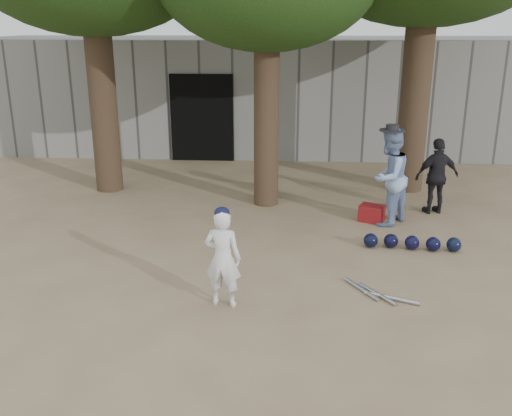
# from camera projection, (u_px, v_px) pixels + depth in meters

# --- Properties ---
(ground) EXTENTS (70.00, 70.00, 0.00)m
(ground) POSITION_uv_depth(u_px,v_px,m) (205.00, 301.00, 7.39)
(ground) COLOR #937C5E
(ground) RESTS_ON ground
(boy_player) EXTENTS (0.50, 0.37, 1.27)m
(boy_player) POSITION_uv_depth(u_px,v_px,m) (223.00, 258.00, 7.10)
(boy_player) COLOR white
(boy_player) RESTS_ON ground
(spectator_blue) EXTENTS (1.02, 1.06, 1.71)m
(spectator_blue) POSITION_uv_depth(u_px,v_px,m) (389.00, 177.00, 9.93)
(spectator_blue) COLOR #89A4D3
(spectator_blue) RESTS_ON ground
(spectator_dark) EXTENTS (0.89, 0.54, 1.42)m
(spectator_dark) POSITION_uv_depth(u_px,v_px,m) (437.00, 176.00, 10.57)
(spectator_dark) COLOR black
(spectator_dark) RESTS_ON ground
(red_bag) EXTENTS (0.51, 0.46, 0.30)m
(red_bag) POSITION_uv_depth(u_px,v_px,m) (372.00, 213.00, 10.28)
(red_bag) COLOR maroon
(red_bag) RESTS_ON ground
(back_building) EXTENTS (16.00, 5.24, 3.00)m
(back_building) POSITION_uv_depth(u_px,v_px,m) (255.00, 91.00, 16.72)
(back_building) COLOR gray
(back_building) RESTS_ON ground
(helmet_row) EXTENTS (1.51, 0.33, 0.23)m
(helmet_row) POSITION_uv_depth(u_px,v_px,m) (412.00, 243.00, 9.02)
(helmet_row) COLOR black
(helmet_row) RESTS_ON ground
(bat_pile) EXTENTS (0.91, 0.76, 0.06)m
(bat_pile) POSITION_uv_depth(u_px,v_px,m) (376.00, 293.00, 7.52)
(bat_pile) COLOR #ACADB3
(bat_pile) RESTS_ON ground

